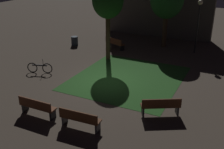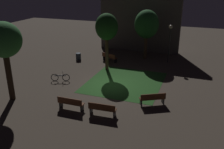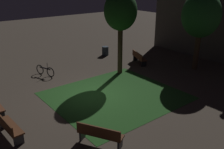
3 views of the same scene
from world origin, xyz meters
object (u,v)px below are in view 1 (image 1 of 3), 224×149
at_px(bench_by_lamp, 80,118).
at_px(bench_path_side, 161,106).
at_px(trash_bin, 75,41).
at_px(tree_left_canopy, 167,0).
at_px(bicycle, 40,68).
at_px(lamp_post_plaza_west, 199,17).
at_px(bench_front_left, 37,106).
at_px(bench_front_right, 115,43).
at_px(tree_right_canopy, 108,1).

bearing_deg(bench_by_lamp, bench_path_side, 43.25).
bearing_deg(bench_by_lamp, trash_bin, 124.59).
relative_size(tree_left_canopy, trash_bin, 7.14).
bearing_deg(bicycle, bench_path_side, -10.25).
bearing_deg(lamp_post_plaza_west, tree_left_canopy, 168.19).
relative_size(bench_front_left, bench_front_right, 0.97).
height_order(bench_front_left, bench_path_side, same).
xyz_separation_m(bench_front_left, lamp_post_plaza_west, (4.65, 12.47, 2.25)).
xyz_separation_m(tree_left_canopy, lamp_post_plaza_west, (2.58, -0.54, -1.00)).
bearing_deg(lamp_post_plaza_west, bench_path_side, -87.86).
xyz_separation_m(tree_right_canopy, trash_bin, (-4.02, 1.76, -3.68)).
distance_m(bench_front_left, trash_bin, 11.07).
relative_size(bench_path_side, bench_front_right, 0.97).
bearing_deg(trash_bin, lamp_post_plaza_west, 14.60).
distance_m(tree_left_canopy, bicycle, 10.95).
distance_m(bench_by_lamp, bicycle, 6.89).
relative_size(bench_front_left, bicycle, 1.16).
distance_m(bench_front_right, lamp_post_plaza_west, 6.59).
relative_size(bench_path_side, tree_left_canopy, 0.34).
distance_m(bench_by_lamp, lamp_post_plaza_west, 12.89).
bearing_deg(bench_by_lamp, tree_left_canopy, 90.99).
bearing_deg(bicycle, lamp_post_plaza_west, 46.74).
relative_size(lamp_post_plaza_west, bicycle, 2.53).
bearing_deg(trash_bin, bench_front_right, 10.91).
relative_size(bench_front_left, tree_right_canopy, 0.34).
height_order(bench_front_left, bicycle, bicycle).
distance_m(tree_right_canopy, bicycle, 6.21).
xyz_separation_m(bench_by_lamp, bicycle, (-5.56, 4.06, -0.14)).
bearing_deg(bench_front_left, bench_by_lamp, 0.00).
bearing_deg(bench_front_left, trash_bin, 114.77).
distance_m(bench_path_side, bicycle, 8.42).
bearing_deg(trash_bin, bench_path_side, -37.79).
relative_size(bench_by_lamp, bicycle, 1.17).
xyz_separation_m(bench_by_lamp, bench_path_side, (2.73, 2.56, 0.00)).
bearing_deg(bench_front_right, bench_path_side, -52.24).
xyz_separation_m(bench_by_lamp, tree_right_canopy, (-2.91, 8.29, 3.57)).
xyz_separation_m(bench_front_left, bench_path_side, (5.02, 2.56, 0.00)).
distance_m(bench_front_left, tree_right_canopy, 9.05).
relative_size(bench_by_lamp, bench_front_right, 0.99).
relative_size(bench_path_side, lamp_post_plaza_west, 0.46).
relative_size(bench_front_left, bench_by_lamp, 0.99).
distance_m(bench_front_left, lamp_post_plaza_west, 13.50).
relative_size(bench_front_right, lamp_post_plaza_west, 0.47).
height_order(tree_left_canopy, lamp_post_plaza_west, tree_left_canopy).
bearing_deg(tree_right_canopy, bicycle, -122.04).
distance_m(bench_front_left, tree_left_canopy, 13.57).
bearing_deg(tree_right_canopy, bench_front_left, -85.72).
bearing_deg(lamp_post_plaza_west, bench_front_left, -110.44).
bearing_deg(tree_left_canopy, tree_right_canopy, -119.64).
xyz_separation_m(bench_by_lamp, trash_bin, (-6.93, 10.05, -0.11)).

